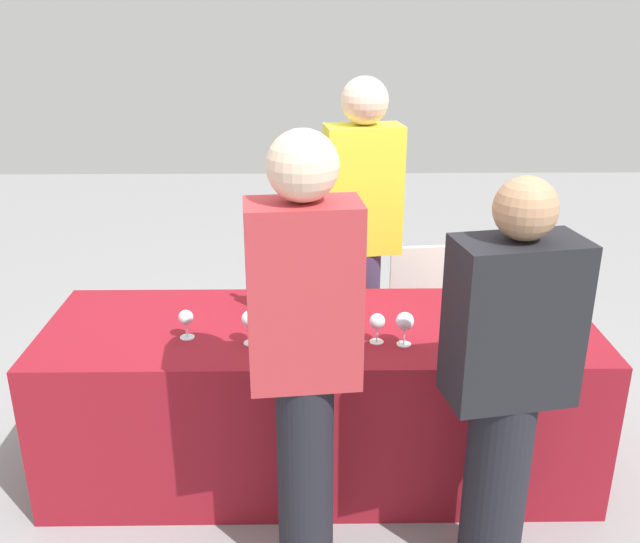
% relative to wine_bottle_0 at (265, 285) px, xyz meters
% --- Properties ---
extents(ground_plane, '(12.00, 12.00, 0.00)m').
position_rel_wine_bottle_0_xyz_m(ground_plane, '(0.25, -0.16, -0.86)').
color(ground_plane, gray).
extents(tasting_table, '(2.40, 0.81, 0.73)m').
position_rel_wine_bottle_0_xyz_m(tasting_table, '(0.25, -0.16, -0.49)').
color(tasting_table, maroon).
rests_on(tasting_table, ground_plane).
extents(wine_bottle_0, '(0.07, 0.07, 0.33)m').
position_rel_wine_bottle_0_xyz_m(wine_bottle_0, '(0.00, 0.00, 0.00)').
color(wine_bottle_0, black).
rests_on(wine_bottle_0, tasting_table).
extents(wine_bottle_1, '(0.07, 0.07, 0.34)m').
position_rel_wine_bottle_0_xyz_m(wine_bottle_1, '(0.11, 0.03, -0.00)').
color(wine_bottle_1, black).
rests_on(wine_bottle_1, tasting_table).
extents(wine_bottle_2, '(0.08, 0.08, 0.31)m').
position_rel_wine_bottle_0_xyz_m(wine_bottle_2, '(0.31, -0.07, -0.01)').
color(wine_bottle_2, black).
rests_on(wine_bottle_2, tasting_table).
extents(wine_bottle_3, '(0.07, 0.07, 0.33)m').
position_rel_wine_bottle_0_xyz_m(wine_bottle_3, '(1.06, 0.01, -0.00)').
color(wine_bottle_3, black).
rests_on(wine_bottle_3, tasting_table).
extents(wine_glass_0, '(0.06, 0.06, 0.13)m').
position_rel_wine_bottle_0_xyz_m(wine_glass_0, '(-0.31, -0.28, -0.03)').
color(wine_glass_0, silver).
rests_on(wine_glass_0, tasting_table).
extents(wine_glass_1, '(0.07, 0.07, 0.15)m').
position_rel_wine_bottle_0_xyz_m(wine_glass_1, '(-0.04, -0.34, -0.02)').
color(wine_glass_1, silver).
rests_on(wine_glass_1, tasting_table).
extents(wine_glass_2, '(0.07, 0.07, 0.15)m').
position_rel_wine_bottle_0_xyz_m(wine_glass_2, '(0.37, -0.38, -0.01)').
color(wine_glass_2, silver).
rests_on(wine_glass_2, tasting_table).
extents(wine_glass_3, '(0.07, 0.07, 0.13)m').
position_rel_wine_bottle_0_xyz_m(wine_glass_3, '(0.48, -0.33, -0.03)').
color(wine_glass_3, silver).
rests_on(wine_glass_3, tasting_table).
extents(wine_glass_4, '(0.08, 0.08, 0.14)m').
position_rel_wine_bottle_0_xyz_m(wine_glass_4, '(0.59, -0.36, -0.02)').
color(wine_glass_4, silver).
rests_on(wine_glass_4, tasting_table).
extents(wine_glass_5, '(0.07, 0.07, 0.14)m').
position_rel_wine_bottle_0_xyz_m(wine_glass_5, '(1.03, -0.32, -0.03)').
color(wine_glass_5, silver).
rests_on(wine_glass_5, tasting_table).
extents(server_pouring, '(0.40, 0.26, 1.73)m').
position_rel_wine_bottle_0_xyz_m(server_pouring, '(0.47, 0.47, 0.10)').
color(server_pouring, '#3F3351').
rests_on(server_pouring, ground_plane).
extents(guest_0, '(0.39, 0.24, 1.70)m').
position_rel_wine_bottle_0_xyz_m(guest_0, '(0.18, -0.83, 0.08)').
color(guest_0, black).
rests_on(guest_0, ground_plane).
extents(guest_1, '(0.46, 0.31, 1.55)m').
position_rel_wine_bottle_0_xyz_m(guest_1, '(0.88, -0.82, -0.03)').
color(guest_1, black).
rests_on(guest_1, ground_plane).
extents(menu_board, '(0.58, 0.08, 0.77)m').
position_rel_wine_bottle_0_xyz_m(menu_board, '(0.95, 0.79, -0.47)').
color(menu_board, white).
rests_on(menu_board, ground_plane).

